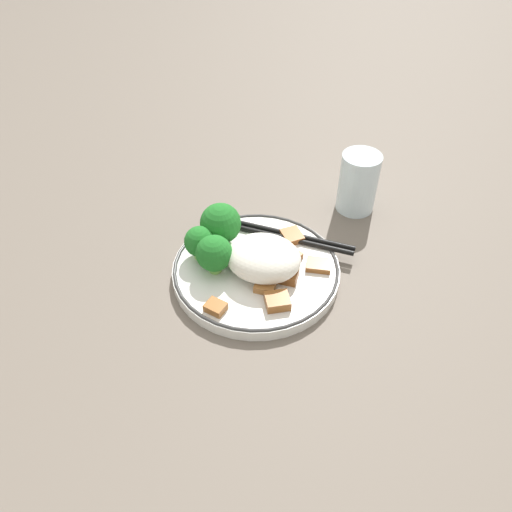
# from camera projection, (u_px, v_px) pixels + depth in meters

# --- Properties ---
(ground_plane) EXTENTS (3.00, 3.00, 0.00)m
(ground_plane) POSITION_uv_depth(u_px,v_px,m) (256.00, 275.00, 0.70)
(ground_plane) COLOR #665B51
(plate) EXTENTS (0.23, 0.23, 0.02)m
(plate) POSITION_uv_depth(u_px,v_px,m) (256.00, 270.00, 0.69)
(plate) COLOR white
(plate) RESTS_ON ground_plane
(rice_mound) EXTENTS (0.10, 0.09, 0.05)m
(rice_mound) POSITION_uv_depth(u_px,v_px,m) (263.00, 258.00, 0.66)
(rice_mound) COLOR white
(rice_mound) RESTS_ON plate
(broccoli_back_left) EXTENTS (0.06, 0.06, 0.06)m
(broccoli_back_left) POSITION_uv_depth(u_px,v_px,m) (221.00, 224.00, 0.70)
(broccoli_back_left) COLOR #72AD4C
(broccoli_back_left) RESTS_ON plate
(broccoli_back_center) EXTENTS (0.04, 0.04, 0.05)m
(broccoli_back_center) POSITION_uv_depth(u_px,v_px,m) (200.00, 241.00, 0.68)
(broccoli_back_center) COLOR #72AD4C
(broccoli_back_center) RESTS_ON plate
(broccoli_back_right) EXTENTS (0.05, 0.05, 0.06)m
(broccoli_back_right) POSITION_uv_depth(u_px,v_px,m) (214.00, 254.00, 0.66)
(broccoli_back_right) COLOR #72AD4C
(broccoli_back_right) RESTS_ON plate
(meat_near_front) EXTENTS (0.04, 0.04, 0.01)m
(meat_near_front) POSITION_uv_depth(u_px,v_px,m) (292.00, 236.00, 0.73)
(meat_near_front) COLOR brown
(meat_near_front) RESTS_ON plate
(meat_near_left) EXTENTS (0.03, 0.03, 0.01)m
(meat_near_left) POSITION_uv_depth(u_px,v_px,m) (288.00, 276.00, 0.66)
(meat_near_left) COLOR brown
(meat_near_left) RESTS_ON plate
(meat_near_right) EXTENTS (0.04, 0.04, 0.01)m
(meat_near_right) POSITION_uv_depth(u_px,v_px,m) (253.00, 253.00, 0.70)
(meat_near_right) COLOR brown
(meat_near_right) RESTS_ON plate
(meat_near_back) EXTENTS (0.03, 0.03, 0.01)m
(meat_near_back) POSITION_uv_depth(u_px,v_px,m) (266.00, 285.00, 0.65)
(meat_near_back) COLOR #9E6633
(meat_near_back) RESTS_ON plate
(meat_on_rice_edge) EXTENTS (0.04, 0.04, 0.01)m
(meat_on_rice_edge) POSITION_uv_depth(u_px,v_px,m) (277.00, 301.00, 0.63)
(meat_on_rice_edge) COLOR brown
(meat_on_rice_edge) RESTS_ON plate
(meat_mid_left) EXTENTS (0.03, 0.03, 0.01)m
(meat_mid_left) POSITION_uv_depth(u_px,v_px,m) (216.00, 307.00, 0.63)
(meat_mid_left) COLOR #995B28
(meat_mid_left) RESTS_ON plate
(meat_mid_right) EXTENTS (0.04, 0.04, 0.01)m
(meat_mid_right) POSITION_uv_depth(u_px,v_px,m) (289.00, 254.00, 0.70)
(meat_mid_right) COLOR #995B28
(meat_mid_right) RESTS_ON plate
(meat_far_scatter) EXTENTS (0.04, 0.03, 0.01)m
(meat_far_scatter) POSITION_uv_depth(u_px,v_px,m) (319.00, 265.00, 0.68)
(meat_far_scatter) COLOR brown
(meat_far_scatter) RESTS_ON plate
(chopsticks) EXTENTS (0.23, 0.04, 0.01)m
(chopsticks) POSITION_uv_depth(u_px,v_px,m) (276.00, 233.00, 0.73)
(chopsticks) COLOR black
(chopsticks) RESTS_ON plate
(drinking_glass) EXTENTS (0.06, 0.06, 0.10)m
(drinking_glass) POSITION_uv_depth(u_px,v_px,m) (358.00, 183.00, 0.78)
(drinking_glass) COLOR silver
(drinking_glass) RESTS_ON ground_plane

